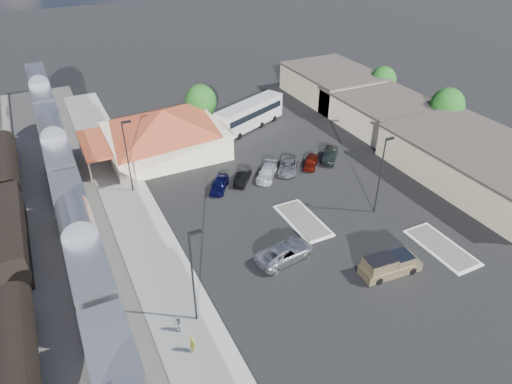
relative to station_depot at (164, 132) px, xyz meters
name	(u,v)px	position (x,y,z in m)	size (l,w,h in m)	color
ground	(279,242)	(4.56, -24.00, -3.13)	(280.00, 280.00, 0.00)	black
railbed	(50,255)	(-16.44, -16.00, -3.07)	(16.00, 100.00, 0.12)	#4C4944
platform	(147,241)	(-7.44, -18.00, -3.04)	(5.50, 92.00, 0.18)	gray
passenger_train	(82,245)	(-13.44, -19.59, -0.26)	(3.00, 104.00, 5.55)	silver
freight_cars	(10,235)	(-19.44, -13.72, -1.21)	(2.80, 46.00, 4.00)	black
station_depot	(164,132)	(0.00, 0.00, 0.00)	(18.35, 12.24, 6.20)	beige
buildings_east	(401,121)	(32.56, -9.72, -0.86)	(14.40, 51.40, 4.80)	#C6B28C
traffic_island_south	(303,220)	(8.56, -22.00, -3.03)	(3.30, 7.50, 0.21)	silver
traffic_island_north	(442,247)	(18.56, -32.00, -3.03)	(3.30, 7.50, 0.21)	silver
lamp_plat_s	(193,271)	(-6.34, -30.00, 2.21)	(1.08, 0.25, 9.00)	black
lamp_plat_n	(127,152)	(-6.34, -8.00, 2.21)	(1.08, 0.25, 9.00)	black
lamp_lot	(382,170)	(16.66, -24.00, 2.21)	(1.08, 0.25, 9.00)	black
tree_east_b	(447,106)	(38.56, -12.00, 1.09)	(4.94, 4.94, 6.96)	#382314
tree_east_c	(383,81)	(38.56, 2.00, 0.63)	(4.41, 4.41, 6.21)	#382314
tree_depot	(201,102)	(7.56, 6.00, 0.89)	(4.71, 4.71, 6.63)	#382314
pickup_truck	(391,265)	(11.53, -32.50, -2.20)	(5.85, 2.54, 1.97)	#927F5A
suv	(285,252)	(3.76, -26.54, -2.30)	(2.76, 5.98, 1.66)	#AFB3B8
coach_bus	(249,114)	(13.78, 2.22, -0.79)	(12.66, 7.64, 4.06)	silver
person_a	(192,343)	(-7.79, -32.92, -2.07)	(0.65, 0.42, 1.77)	#E2DF46
person_b	(178,324)	(-8.18, -30.60, -2.16)	(0.77, 0.60, 1.58)	silver
parked_car_a	(219,184)	(2.95, -12.05, -2.41)	(1.70, 4.22, 1.44)	#0C0E3F
parked_car_b	(243,177)	(6.15, -11.75, -2.47)	(1.41, 4.03, 1.33)	black
parked_car_c	(267,173)	(9.35, -12.05, -2.43)	(1.95, 4.80, 1.39)	white
parked_car_d	(288,166)	(12.55, -11.75, -2.45)	(2.27, 4.92, 1.37)	gray
parked_car_e	(311,162)	(15.75, -12.05, -2.47)	(1.56, 3.88, 1.32)	maroon
parked_car_f	(330,155)	(18.95, -11.75, -2.37)	(1.60, 4.60, 1.52)	black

